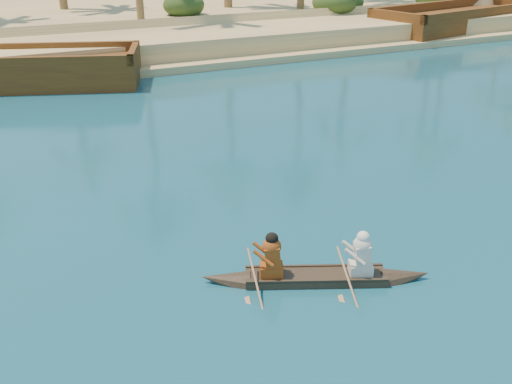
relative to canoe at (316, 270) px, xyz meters
name	(u,v)px	position (x,y,z in m)	size (l,w,h in m)	color
sandy_embankment	(102,6)	(5.27, 42.74, 0.30)	(150.00, 51.00, 1.50)	#D6C378
shrub_cluster	(156,21)	(5.27, 27.36, 0.97)	(100.00, 6.00, 2.40)	#203212
canoe	(316,270)	(0.00, 0.00, 0.00)	(4.22, 2.32, 1.20)	#3C2D20
barge_mid	(11,71)	(-3.79, 19.00, 0.40)	(11.44, 7.03, 1.81)	brown
barge_right	(459,21)	(24.21, 21.42, 0.53)	(13.66, 6.75, 2.18)	brown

